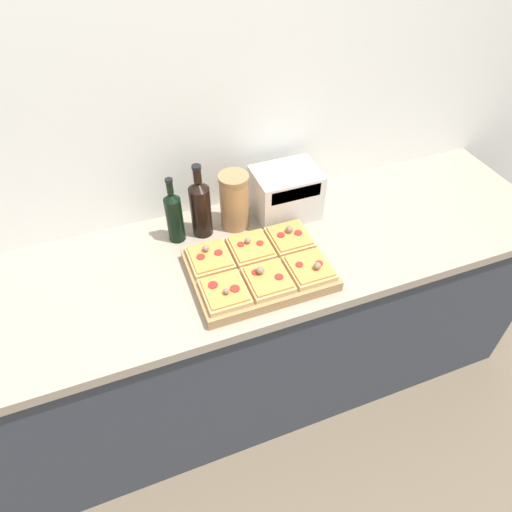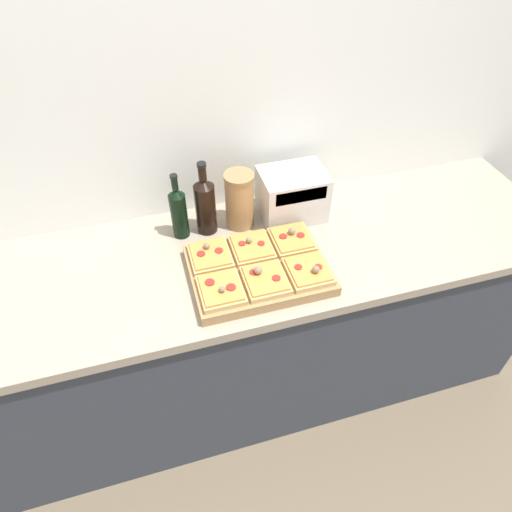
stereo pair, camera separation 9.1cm
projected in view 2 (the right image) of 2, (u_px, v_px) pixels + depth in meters
ground_plane at (254, 445)px, 2.06m from camera, size 12.00×12.00×0.00m
wall_back at (202, 120)px, 1.66m from camera, size 6.00×0.06×2.50m
kitchen_counter at (233, 330)px, 1.98m from camera, size 2.63×0.67×0.88m
cutting_board at (258, 270)px, 1.59m from camera, size 0.47×0.35×0.04m
pizza_slice_back_left at (210, 255)px, 1.60m from camera, size 0.14×0.16×0.05m
pizza_slice_back_center at (252, 247)px, 1.63m from camera, size 0.14×0.16×0.05m
pizza_slice_back_right at (292, 239)px, 1.66m from camera, size 0.14×0.16×0.05m
pizza_slice_front_left at (221, 290)px, 1.48m from camera, size 0.14×0.16×0.05m
pizza_slice_front_center at (265, 280)px, 1.51m from camera, size 0.14×0.16×0.06m
pizza_slice_front_right at (308, 271)px, 1.54m from camera, size 0.14×0.16×0.05m
olive_oil_bottle at (179, 212)px, 1.68m from camera, size 0.06×0.06×0.27m
wine_bottle at (205, 204)px, 1.70m from camera, size 0.08×0.08×0.30m
grain_jar_tall at (240, 200)px, 1.73m from camera, size 0.11×0.11×0.23m
toaster_oven at (292, 195)px, 1.78m from camera, size 0.27×0.19×0.20m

